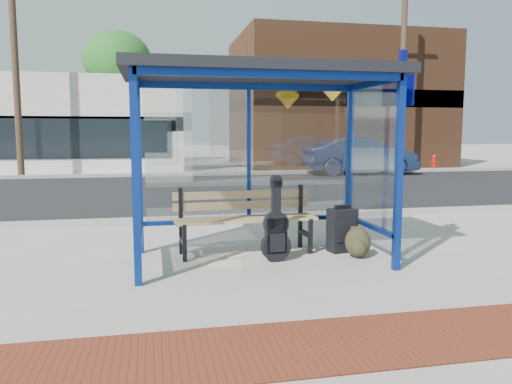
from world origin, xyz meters
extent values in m
plane|color=#B2ADA0|center=(0.00, 0.00, 0.00)|extent=(120.00, 120.00, 0.00)
cube|color=maroon|center=(0.00, -2.60, 0.01)|extent=(60.00, 1.00, 0.01)
cube|color=gray|center=(0.00, 2.90, 0.06)|extent=(60.00, 0.25, 0.12)
cube|color=black|center=(0.00, 8.00, 0.00)|extent=(60.00, 10.00, 0.00)
cube|color=gray|center=(0.00, 13.10, 0.06)|extent=(60.00, 0.25, 0.12)
cube|color=#B2ADA0|center=(0.00, 15.00, 0.00)|extent=(60.00, 4.00, 0.01)
cube|color=navy|center=(-1.50, -0.75, 1.15)|extent=(0.08, 0.08, 2.30)
cube|color=navy|center=(1.50, -0.75, 1.15)|extent=(0.08, 0.08, 2.30)
cube|color=navy|center=(-1.50, 0.75, 1.15)|extent=(0.08, 0.08, 2.30)
cube|color=navy|center=(1.50, 0.75, 1.15)|extent=(0.08, 0.08, 2.30)
cube|color=navy|center=(0.00, 0.75, 2.26)|extent=(3.00, 0.08, 0.08)
cube|color=navy|center=(0.00, -0.75, 2.26)|extent=(3.00, 0.08, 0.08)
cube|color=navy|center=(-1.50, 0.00, 2.26)|extent=(0.08, 1.50, 0.08)
cube|color=navy|center=(1.50, 0.00, 2.26)|extent=(0.08, 1.50, 0.08)
cube|color=navy|center=(0.00, 0.75, 0.40)|extent=(3.00, 0.08, 0.06)
cube|color=navy|center=(-1.50, 0.00, 0.40)|extent=(0.08, 1.50, 0.06)
cube|color=navy|center=(1.50, 0.00, 0.40)|extent=(0.08, 1.50, 0.06)
cube|color=navy|center=(0.00, 0.75, 1.35)|extent=(0.05, 0.05, 1.90)
cube|color=silver|center=(0.00, 0.75, 1.31)|extent=(2.84, 0.01, 1.82)
cube|color=silver|center=(-1.50, 0.00, 1.31)|extent=(0.02, 1.34, 1.82)
cube|color=silver|center=(1.50, 0.00, 1.31)|extent=(0.02, 1.34, 1.82)
cube|color=black|center=(0.00, 0.00, 2.36)|extent=(3.30, 1.80, 0.12)
cube|color=#59331E|center=(8.00, 18.50, 3.20)|extent=(10.00, 7.00, 6.40)
cube|color=black|center=(8.00, 15.05, 3.20)|extent=(10.00, 0.10, 0.80)
cube|color=yellow|center=(6.50, 14.95, 3.80)|extent=(1.56, 0.06, 1.56)
cylinder|color=#4C3826|center=(-3.00, 22.00, 2.50)|extent=(0.36, 0.36, 5.00)
ellipsoid|color=#1A5B1F|center=(-3.00, 22.00, 5.50)|extent=(3.60, 3.60, 3.06)
cylinder|color=#4C3826|center=(12.50, 22.00, 2.50)|extent=(0.36, 0.36, 5.00)
ellipsoid|color=#1A5B1F|center=(12.50, 22.00, 5.50)|extent=(3.60, 3.60, 3.06)
cylinder|color=#4C3826|center=(-6.00, 13.40, 4.00)|extent=(0.24, 0.24, 8.00)
cylinder|color=#4C3826|center=(9.00, 13.40, 4.00)|extent=(0.24, 0.24, 8.00)
cube|color=black|center=(-0.95, 0.15, 0.24)|extent=(0.06, 0.06, 0.48)
cube|color=black|center=(-0.97, 0.57, 0.45)|extent=(0.06, 0.06, 0.90)
cube|color=black|center=(-0.96, 0.36, 0.24)|extent=(0.07, 0.43, 0.05)
cube|color=black|center=(0.75, 0.23, 0.24)|extent=(0.06, 0.06, 0.48)
cube|color=black|center=(0.73, 0.65, 0.45)|extent=(0.06, 0.06, 0.90)
cube|color=black|center=(0.74, 0.44, 0.24)|extent=(0.07, 0.43, 0.05)
cube|color=tan|center=(-0.10, 0.23, 0.48)|extent=(1.91, 0.19, 0.04)
cube|color=tan|center=(-0.11, 0.34, 0.48)|extent=(1.91, 0.19, 0.04)
cube|color=tan|center=(-0.11, 0.46, 0.48)|extent=(1.91, 0.19, 0.04)
cube|color=tan|center=(-0.12, 0.57, 0.48)|extent=(1.91, 0.19, 0.04)
cube|color=tan|center=(-0.12, 0.62, 0.64)|extent=(1.91, 0.12, 0.11)
cube|color=tan|center=(-0.12, 0.62, 0.79)|extent=(1.91, 0.12, 0.11)
cylinder|color=black|center=(0.19, -0.06, 0.19)|extent=(0.39, 0.15, 0.38)
cylinder|color=black|center=(0.19, -0.06, 0.49)|extent=(0.33, 0.14, 0.32)
cube|color=black|center=(0.19, -0.06, 0.33)|extent=(0.28, 0.13, 0.45)
cube|color=black|center=(0.19, -0.06, 0.80)|extent=(0.11, 0.10, 0.45)
cube|color=black|center=(0.19, -0.06, 0.99)|extent=(0.14, 0.11, 0.09)
cube|color=black|center=(1.21, 0.26, 0.30)|extent=(0.41, 0.30, 0.59)
cylinder|color=black|center=(1.08, 0.24, 0.03)|extent=(0.09, 0.22, 0.05)
cylinder|color=black|center=(1.35, 0.29, 0.03)|extent=(0.09, 0.22, 0.05)
cube|color=black|center=(1.21, 0.26, 0.63)|extent=(0.24, 0.09, 0.04)
cube|color=black|center=(1.24, 0.14, 0.32)|extent=(0.30, 0.07, 0.32)
ellipsoid|color=#292817|center=(1.30, -0.08, 0.20)|extent=(0.39, 0.33, 0.40)
ellipsoid|color=#292817|center=(1.27, -0.20, 0.14)|extent=(0.23, 0.18, 0.21)
cube|color=#292817|center=(1.31, -0.06, 0.39)|extent=(0.12, 0.07, 0.03)
cube|color=#0C0F88|center=(1.80, -0.19, 1.33)|extent=(0.09, 0.09, 2.66)
cube|color=#0C0F88|center=(1.85, -0.18, 2.22)|extent=(0.08, 0.33, 0.50)
cube|color=white|center=(-0.46, -0.08, 0.00)|extent=(0.44, 0.35, 0.01)
cube|color=white|center=(-0.64, 0.10, 0.00)|extent=(0.29, 0.36, 0.01)
cube|color=white|center=(-0.25, 0.39, 0.00)|extent=(0.48, 0.47, 0.01)
imported|color=#182545|center=(6.72, 12.34, 0.73)|extent=(4.46, 1.68, 1.45)
cylinder|color=red|center=(10.70, 13.52, 0.29)|extent=(0.19, 0.19, 0.57)
sphere|color=red|center=(10.70, 13.52, 0.60)|extent=(0.21, 0.21, 0.21)
cylinder|color=red|center=(10.70, 13.52, 0.38)|extent=(0.32, 0.14, 0.10)
camera|label=1|loc=(-1.33, -6.10, 1.63)|focal=35.00mm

